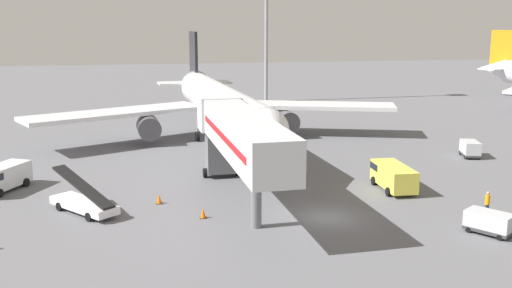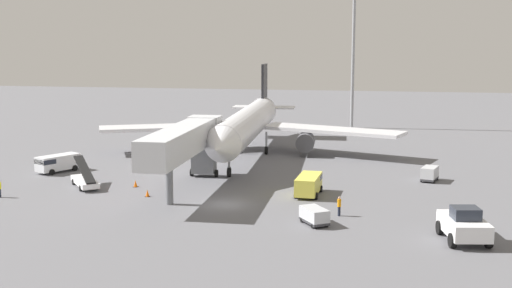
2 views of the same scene
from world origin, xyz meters
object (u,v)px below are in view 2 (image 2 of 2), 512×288
(jet_bridge, at_px, (186,141))
(safety_cone_alpha, at_px, (136,184))
(baggage_cart_rear_right, at_px, (430,173))
(apron_light_mast, at_px, (354,3))
(airplane_at_gate, at_px, (249,124))
(pushback_tug, at_px, (464,225))
(safety_cone_bravo, at_px, (147,193))
(belt_loader_truck, at_px, (85,180))
(service_van_mid_left, at_px, (57,162))
(baggage_cart_near_left, at_px, (314,215))
(service_van_outer_left, at_px, (309,184))
(ground_crew_worker_midground, at_px, (339,206))

(jet_bridge, bearing_deg, safety_cone_alpha, 175.74)
(jet_bridge, height_order, baggage_cart_rear_right, jet_bridge)
(baggage_cart_rear_right, relative_size, apron_light_mast, 0.09)
(airplane_at_gate, relative_size, safety_cone_alpha, 62.64)
(airplane_at_gate, xyz_separation_m, pushback_tug, (24.01, -34.38, -2.94))
(airplane_at_gate, bearing_deg, safety_cone_bravo, -100.45)
(belt_loader_truck, xyz_separation_m, service_van_mid_left, (-6.79, 6.72, 0.40))
(belt_loader_truck, xyz_separation_m, baggage_cart_near_left, (25.06, -9.28, 0.04))
(service_van_outer_left, xyz_separation_m, safety_cone_alpha, (-18.20, -0.10, -0.78))
(pushback_tug, bearing_deg, safety_cone_bravo, 162.92)
(airplane_at_gate, bearing_deg, ground_crew_worker_midground, -63.86)
(airplane_at_gate, relative_size, jet_bridge, 2.16)
(ground_crew_worker_midground, xyz_separation_m, safety_cone_bravo, (-18.95, 3.47, -0.58))
(service_van_mid_left, relative_size, baggage_cart_rear_right, 1.83)
(jet_bridge, height_order, ground_crew_worker_midground, jet_bridge)
(belt_loader_truck, xyz_separation_m, ground_crew_worker_midground, (26.90, -6.20, 0.17))
(baggage_cart_near_left, bearing_deg, jet_bridge, 144.94)
(pushback_tug, bearing_deg, safety_cone_alpha, 158.13)
(safety_cone_bravo, bearing_deg, jet_bridge, 48.79)
(jet_bridge, distance_m, safety_cone_bravo, 6.52)
(safety_cone_alpha, bearing_deg, service_van_mid_left, 154.77)
(service_van_outer_left, height_order, safety_cone_alpha, service_van_outer_left)
(service_van_mid_left, height_order, baggage_cart_near_left, service_van_mid_left)
(belt_loader_truck, relative_size, baggage_cart_rear_right, 1.92)
(service_van_outer_left, bearing_deg, baggage_cart_near_left, -80.82)
(jet_bridge, bearing_deg, ground_crew_worker_midground, -23.22)
(belt_loader_truck, xyz_separation_m, apron_light_mast, (24.85, 53.83, 21.03))
(service_van_mid_left, bearing_deg, belt_loader_truck, -44.67)
(service_van_mid_left, relative_size, ground_crew_worker_midground, 3.10)
(jet_bridge, height_order, safety_cone_bravo, jet_bridge)
(airplane_at_gate, distance_m, pushback_tug, 42.04)
(service_van_outer_left, relative_size, apron_light_mast, 0.16)
(airplane_at_gate, xyz_separation_m, jet_bridge, (-1.74, -22.16, 0.85))
(belt_loader_truck, bearing_deg, baggage_cart_near_left, -20.31)
(airplane_at_gate, xyz_separation_m, safety_cone_bravo, (-4.71, -25.55, -3.86))
(ground_crew_worker_midground, bearing_deg, baggage_cart_rear_right, 62.08)
(apron_light_mast, bearing_deg, service_van_outer_left, -91.61)
(airplane_at_gate, height_order, safety_cone_alpha, airplane_at_gate)
(belt_loader_truck, bearing_deg, ground_crew_worker_midground, -12.99)
(belt_loader_truck, relative_size, safety_cone_bravo, 8.18)
(jet_bridge, xyz_separation_m, baggage_cart_rear_right, (24.64, 9.48, -4.19))
(safety_cone_bravo, bearing_deg, baggage_cart_near_left, -20.90)
(service_van_outer_left, bearing_deg, belt_loader_truck, -177.11)
(jet_bridge, relative_size, safety_cone_bravo, 29.92)
(baggage_cart_near_left, bearing_deg, service_van_mid_left, 153.34)
(baggage_cart_rear_right, bearing_deg, baggage_cart_near_left, -118.38)
(service_van_outer_left, height_order, baggage_cart_near_left, service_van_outer_left)
(service_van_mid_left, xyz_separation_m, baggage_cart_near_left, (31.86, -15.99, -0.36))
(service_van_outer_left, distance_m, baggage_cart_near_left, 10.60)
(service_van_mid_left, bearing_deg, safety_cone_alpha, -25.23)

